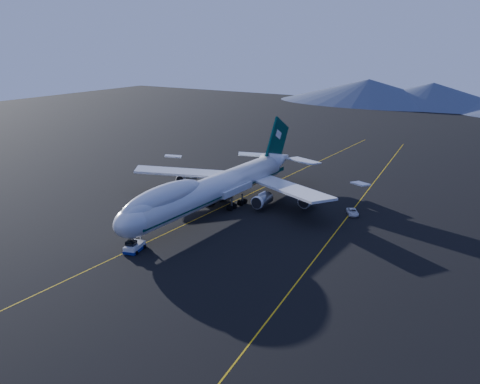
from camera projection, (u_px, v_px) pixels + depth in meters
The scene contains 6 objects.
ground at pixel (214, 211), 131.57m from camera, with size 500.00×500.00×0.00m, color black.
taxiway_line_main at pixel (214, 211), 131.57m from camera, with size 0.25×220.00×0.01m, color #C89C0B.
taxiway_line_side at pixel (345, 221), 124.47m from camera, with size 0.25×200.00×0.01m, color #C89C0B.
boeing_747 at pixel (214, 188), 129.96m from camera, with size 59.62×72.43×19.37m.
pushback_tug at pixel (134, 247), 106.86m from camera, with size 4.00×5.70×2.26m.
service_van at pixel (352, 212), 128.40m from camera, with size 2.37×5.15×1.43m, color silver.
Camera 1 is at (71.54, -102.65, 41.45)m, focal length 40.00 mm.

